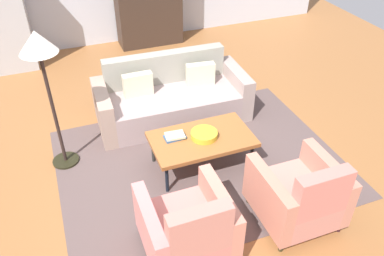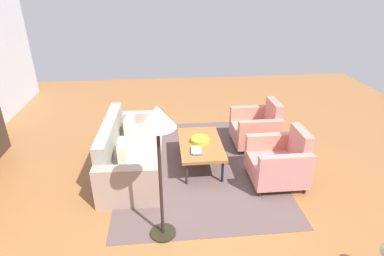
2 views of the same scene
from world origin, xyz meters
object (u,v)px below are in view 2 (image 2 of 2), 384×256
(armchair_left, at_px, (281,162))
(coffee_table, at_px, (200,145))
(floor_lamp, at_px, (158,130))
(couch, at_px, (129,153))
(book_stack, at_px, (196,151))
(fruit_bowl, at_px, (200,140))
(armchair_right, at_px, (258,129))

(armchair_left, bearing_deg, coffee_table, 62.68)
(armchair_left, distance_m, floor_lamp, 2.34)
(coffee_table, bearing_deg, couch, 89.87)
(couch, height_order, floor_lamp, floor_lamp)
(coffee_table, xyz_separation_m, book_stack, (-0.30, 0.10, 0.06))
(book_stack, bearing_deg, couch, 74.44)
(couch, bearing_deg, book_stack, 76.20)
(book_stack, bearing_deg, floor_lamp, 156.18)
(book_stack, bearing_deg, armchair_left, -103.33)
(couch, xyz_separation_m, coffee_table, (-0.00, -1.19, 0.10))
(fruit_bowl, bearing_deg, couch, 91.20)
(coffee_table, height_order, armchair_right, armchair_right)
(book_stack, xyz_separation_m, floor_lamp, (-1.26, 0.56, 0.99))
(armchair_right, relative_size, book_stack, 3.51)
(armchair_left, xyz_separation_m, fruit_bowl, (0.63, 1.17, 0.12))
(floor_lamp, bearing_deg, armchair_left, -62.28)
(couch, distance_m, armchair_right, 2.43)
(armchair_right, bearing_deg, fruit_bowl, 116.23)
(couch, xyz_separation_m, floor_lamp, (-1.56, -0.53, 1.16))
(coffee_table, distance_m, armchair_right, 1.31)
(couch, relative_size, book_stack, 8.48)
(fruit_bowl, bearing_deg, armchair_right, -63.86)
(armchair_left, relative_size, armchair_right, 1.00)
(armchair_left, bearing_deg, book_stack, 76.57)
(armchair_right, xyz_separation_m, book_stack, (-0.90, 1.27, 0.11))
(armchair_right, bearing_deg, floor_lamp, 139.87)
(armchair_right, distance_m, floor_lamp, 3.03)
(couch, bearing_deg, armchair_right, 106.01)
(coffee_table, xyz_separation_m, armchair_left, (-0.60, -1.17, -0.05))
(couch, distance_m, armchair_left, 2.43)
(couch, height_order, armchair_right, armchair_right)
(coffee_table, height_order, book_stack, book_stack)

